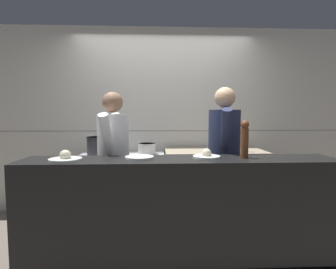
# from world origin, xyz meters

# --- Properties ---
(ground_plane) EXTENTS (14.00, 14.00, 0.00)m
(ground_plane) POSITION_xyz_m (0.00, 0.00, 0.00)
(ground_plane) COLOR #6B6056
(wall_back_tiled) EXTENTS (8.00, 0.06, 2.60)m
(wall_back_tiled) POSITION_xyz_m (0.00, 1.32, 1.30)
(wall_back_tiled) COLOR silver
(wall_back_tiled) RESTS_ON ground_plane
(oven_range) EXTENTS (1.09, 0.71, 0.87)m
(oven_range) POSITION_xyz_m (-0.55, 0.92, 0.44)
(oven_range) COLOR #38383D
(oven_range) RESTS_ON ground_plane
(prep_counter) EXTENTS (1.29, 0.65, 0.92)m
(prep_counter) POSITION_xyz_m (0.66, 0.92, 0.46)
(prep_counter) COLOR gray
(prep_counter) RESTS_ON ground_plane
(pass_counter) EXTENTS (2.80, 0.45, 1.00)m
(pass_counter) POSITION_xyz_m (0.11, -0.16, 0.49)
(pass_counter) COLOR black
(pass_counter) RESTS_ON ground_plane
(stock_pot) EXTENTS (0.31, 0.31, 0.23)m
(stock_pot) POSITION_xyz_m (-0.84, 0.91, 0.99)
(stock_pot) COLOR #2D2D33
(stock_pot) RESTS_ON oven_range
(sauce_pot) EXTENTS (0.24, 0.24, 0.14)m
(sauce_pot) POSITION_xyz_m (-0.23, 0.96, 0.94)
(sauce_pot) COLOR beige
(sauce_pot) RESTS_ON oven_range
(mixing_bowl_steel) EXTENTS (0.26, 0.26, 0.10)m
(mixing_bowl_steel) POSITION_xyz_m (0.76, 0.99, 0.97)
(mixing_bowl_steel) COLOR #B7BABF
(mixing_bowl_steel) RESTS_ON prep_counter
(chefs_knife) EXTENTS (0.36, 0.25, 0.02)m
(chefs_knife) POSITION_xyz_m (0.90, 0.84, 0.92)
(chefs_knife) COLOR #B7BABF
(chefs_knife) RESTS_ON prep_counter
(plated_dish_main) EXTENTS (0.27, 0.27, 0.10)m
(plated_dish_main) POSITION_xyz_m (-0.88, -0.20, 1.02)
(plated_dish_main) COLOR white
(plated_dish_main) RESTS_ON pass_counter
(plated_dish_appetiser) EXTENTS (0.26, 0.26, 0.02)m
(plated_dish_appetiser) POSITION_xyz_m (-0.26, -0.12, 1.01)
(plated_dish_appetiser) COLOR white
(plated_dish_appetiser) RESTS_ON pass_counter
(plated_dish_dessert) EXTENTS (0.25, 0.25, 0.09)m
(plated_dish_dessert) POSITION_xyz_m (0.35, -0.12, 1.02)
(plated_dish_dessert) COLOR white
(plated_dish_dessert) RESTS_ON pass_counter
(pepper_mill) EXTENTS (0.08, 0.08, 0.34)m
(pepper_mill) POSITION_xyz_m (0.68, -0.15, 1.17)
(pepper_mill) COLOR brown
(pepper_mill) RESTS_ON pass_counter
(chef_head_cook) EXTENTS (0.37, 0.71, 1.62)m
(chef_head_cook) POSITION_xyz_m (-0.56, 0.32, 0.90)
(chef_head_cook) COLOR black
(chef_head_cook) RESTS_ON ground_plane
(chef_sous) EXTENTS (0.40, 0.74, 1.68)m
(chef_sous) POSITION_xyz_m (0.63, 0.36, 0.93)
(chef_sous) COLOR black
(chef_sous) RESTS_ON ground_plane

